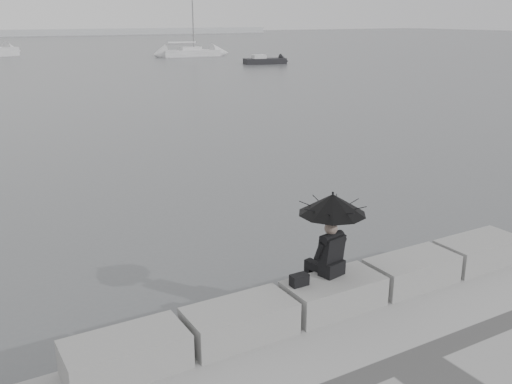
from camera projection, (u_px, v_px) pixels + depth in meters
ground at (315, 323)px, 9.67m from camera, size 360.00×360.00×0.00m
stone_block_far_left at (126, 355)px, 7.44m from camera, size 1.60×0.80×0.50m
stone_block_left at (240, 321)px, 8.26m from camera, size 1.60×0.80×0.50m
stone_block_centre at (333, 294)px, 9.07m from camera, size 1.60×0.80×0.50m
stone_block_right at (412, 271)px, 9.89m from camera, size 1.60×0.80×0.50m
stone_block_far_right at (478, 252)px, 10.71m from camera, size 1.60×0.80×0.50m
seated_person at (332, 217)px, 8.91m from camera, size 1.08×1.08×1.39m
bag at (299, 280)px, 8.79m from camera, size 0.28×0.16×0.18m
sailboat_right at (191, 52)px, 73.23m from camera, size 7.54×3.05×12.90m
small_motorboat at (265, 61)px, 61.74m from camera, size 4.75×2.52×1.10m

